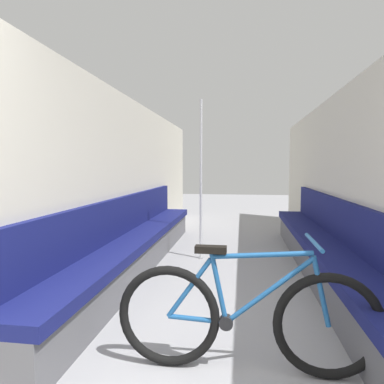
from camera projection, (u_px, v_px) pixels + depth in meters
wall_left at (113, 181)px, 4.24m from camera, size 0.10×9.56×2.25m
wall_right at (352, 183)px, 3.84m from camera, size 0.10×9.56×2.25m
bench_seat_row_left at (136, 246)px, 4.35m from camera, size 0.47×5.02×0.93m
bench_seat_row_right at (324, 252)px, 4.02m from camera, size 0.47×5.02×0.93m
bicycle at (246, 318)px, 2.16m from camera, size 1.67×0.46×0.87m
grab_pole_near at (201, 182)px, 4.80m from camera, size 0.08×0.08×2.23m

